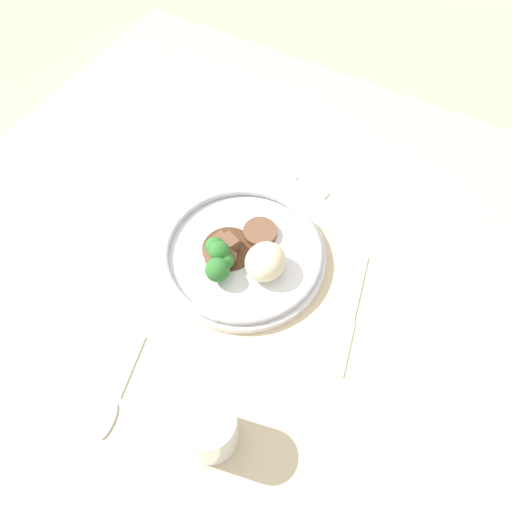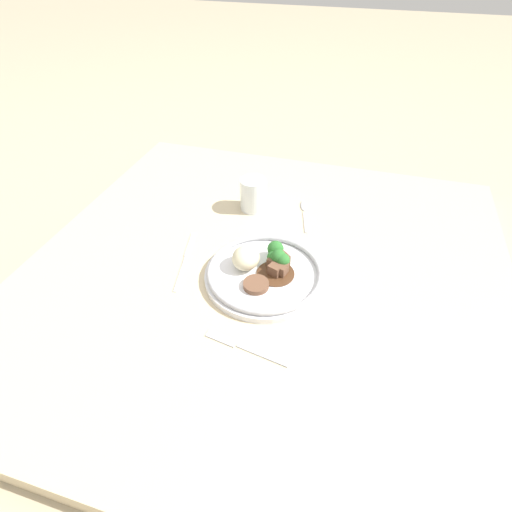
# 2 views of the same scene
# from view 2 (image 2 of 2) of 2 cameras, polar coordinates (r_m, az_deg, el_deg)

# --- Properties ---
(ground_plane) EXTENTS (8.00, 8.00, 0.00)m
(ground_plane) POSITION_cam_2_polar(r_m,az_deg,el_deg) (0.99, 1.40, -3.56)
(ground_plane) COLOR tan
(dining_table) EXTENTS (1.12, 1.14, 0.05)m
(dining_table) POSITION_cam_2_polar(r_m,az_deg,el_deg) (0.97, 1.42, -2.60)
(dining_table) COLOR beige
(dining_table) RESTS_ON ground
(plate) EXTENTS (0.28, 0.28, 0.07)m
(plate) POSITION_cam_2_polar(r_m,az_deg,el_deg) (0.92, 1.20, -2.15)
(plate) COLOR white
(plate) RESTS_ON dining_table
(juice_glass) EXTENTS (0.07, 0.07, 0.09)m
(juice_glass) POSITION_cam_2_polar(r_m,az_deg,el_deg) (1.13, -0.43, 8.60)
(juice_glass) COLOR yellow
(juice_glass) RESTS_ON dining_table
(fork) EXTENTS (0.04, 0.18, 0.00)m
(fork) POSITION_cam_2_polar(r_m,az_deg,el_deg) (0.80, -2.61, -12.65)
(fork) COLOR #ADADB2
(fork) RESTS_ON dining_table
(knife) EXTENTS (0.21, 0.05, 0.00)m
(knife) POSITION_cam_2_polar(r_m,az_deg,el_deg) (0.99, -10.02, -0.29)
(knife) COLOR #ADADB2
(knife) RESTS_ON dining_table
(spoon) EXTENTS (0.15, 0.05, 0.01)m
(spoon) POSITION_cam_2_polar(r_m,az_deg,el_deg) (1.15, 6.86, 6.59)
(spoon) COLOR #ADADB2
(spoon) RESTS_ON dining_table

